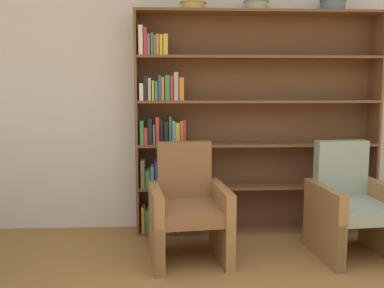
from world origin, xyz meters
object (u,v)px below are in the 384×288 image
bookshelf (234,128)px  bowl_terracotta (256,5)px  bowl_stoneware (333,5)px  armchair_cushioned (351,207)px  armchair_leather (188,210)px  bowl_olive (193,5)px

bookshelf → bowl_terracotta: bowl_terracotta is taller
bowl_stoneware → armchair_cushioned: bowl_stoneware is taller
armchair_cushioned → armchair_leather: bearing=-5.1°
armchair_cushioned → bookshelf: bearing=-41.5°
bookshelf → bowl_olive: bearing=-177.0°
bowl_olive → bookshelf: bearing=3.0°
bowl_stoneware → armchair_cushioned: size_ratio=0.26×
armchair_leather → bowl_olive: bearing=-103.4°
bowl_olive → bowl_stoneware: bearing=0.0°
bookshelf → bowl_olive: bowl_olive is taller
bookshelf → bowl_stoneware: size_ratio=9.30×
bowl_stoneware → bookshelf: bearing=178.6°
bowl_terracotta → armchair_cushioned: bearing=-41.9°
armchair_leather → armchair_cushioned: bearing=173.4°
bowl_olive → armchair_cushioned: size_ratio=0.27×
bowl_stoneware → bowl_terracotta: bearing=180.0°
bowl_olive → armchair_cushioned: bearing=-26.2°
bowl_olive → bowl_terracotta: bearing=0.0°
bowl_terracotta → bookshelf: bearing=173.4°
bowl_stoneware → armchair_cushioned: bearing=-90.8°
bookshelf → bowl_terracotta: size_ratio=9.72×
bowl_terracotta → bowl_stoneware: 0.75m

